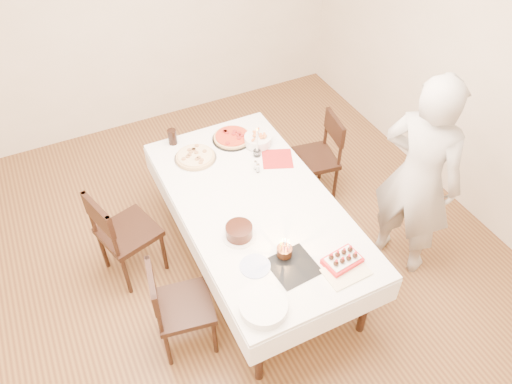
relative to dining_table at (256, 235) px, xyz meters
name	(u,v)px	position (x,y,z in m)	size (l,w,h in m)	color
floor	(243,267)	(-0.12, 0.01, -0.38)	(5.00, 5.00, 0.00)	brown
wall_back	(135,6)	(-0.12, 2.51, 0.98)	(4.50, 0.04, 2.70)	beige
wall_right	(486,70)	(2.13, 0.01, 0.98)	(0.04, 5.00, 2.70)	beige
dining_table	(256,235)	(0.00, 0.00, 0.00)	(1.14, 2.14, 0.75)	white
chair_right_savory	(313,159)	(0.88, 0.57, 0.06)	(0.45, 0.45, 0.87)	black
chair_left_savory	(128,232)	(-0.94, 0.42, 0.08)	(0.47, 0.47, 0.91)	black
chair_left_dessert	(184,306)	(-0.78, -0.42, 0.05)	(0.44, 0.44, 0.86)	black
person	(418,179)	(1.16, -0.46, 0.53)	(0.66, 0.44, 1.82)	#B6B2AC
pizza_white	(195,157)	(-0.23, 0.70, 0.40)	(0.36, 0.36, 0.04)	beige
pizza_pepperoni	(232,137)	(0.16, 0.80, 0.40)	(0.36, 0.36, 0.04)	red
red_placemat	(277,159)	(0.39, 0.39, 0.38)	(0.25, 0.25, 0.01)	#B21E1E
pasta_bowl	(258,140)	(0.34, 0.64, 0.42)	(0.24, 0.24, 0.08)	white
taper_candle	(257,142)	(0.26, 0.51, 0.52)	(0.06, 0.06, 0.29)	white
shaker_pair	(258,168)	(0.17, 0.31, 0.42)	(0.07, 0.07, 0.08)	white
cola_glass	(172,137)	(-0.33, 0.98, 0.45)	(0.08, 0.08, 0.14)	black
layer_cake	(239,232)	(-0.26, -0.25, 0.43)	(0.25, 0.25, 0.10)	black
cake_board	(293,266)	(-0.04, -0.67, 0.38)	(0.30, 0.30, 0.01)	black
birthday_cake	(285,248)	(-0.05, -0.55, 0.45)	(0.11, 0.11, 0.13)	#3A1B0F
strawberry_box	(342,260)	(0.27, -0.79, 0.41)	(0.26, 0.17, 0.06)	red
box_lid	(346,273)	(0.25, -0.87, 0.38)	(0.30, 0.20, 0.03)	beige
plate_stack	(264,307)	(-0.38, -0.88, 0.41)	(0.31, 0.31, 0.06)	white
china_plate	(255,266)	(-0.28, -0.55, 0.38)	(0.21, 0.21, 0.01)	white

